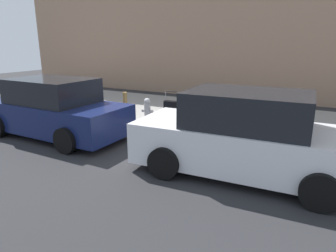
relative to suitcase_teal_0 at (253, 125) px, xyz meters
The scene contains 12 objects.
ground_plane 3.53m from the suitcase_teal_0, 10.45° to the left, with size 40.00×40.00×0.00m, color #28282B.
sidewalk_curb 3.94m from the suitcase_teal_0, 28.40° to the right, with size 18.00×5.00×0.14m, color gray.
suitcase_teal_0 is the anchor object (origin of this frame).
suitcase_red_1 0.50m from the suitcase_teal_0, ahead, with size 0.46×0.25×0.86m.
suitcase_maroon_2 1.01m from the suitcase_teal_0, ahead, with size 0.46×0.21×0.84m.
suitcase_navy_3 1.54m from the suitcase_teal_0, ahead, with size 0.49×0.23×0.78m.
suitcase_olive_4 2.03m from the suitcase_teal_0, ahead, with size 0.36×0.21×0.97m.
suitcase_black_5 2.49m from the suitcase_teal_0, ahead, with size 0.47×0.23×1.04m.
fire_hydrant 3.35m from the suitcase_teal_0, ahead, with size 0.39×0.21×0.75m.
bollard_post 4.11m from the suitcase_teal_0, ahead, with size 0.14×0.14×0.90m, color brown.
parked_car_white_0 2.27m from the suitcase_teal_0, 99.09° to the left, with size 4.50×2.18×1.69m.
parked_car_navy_1 5.51m from the suitcase_teal_0, 23.71° to the left, with size 4.35×2.00×1.63m.
Camera 1 is at (-5.14, 7.25, 2.58)m, focal length 31.97 mm.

